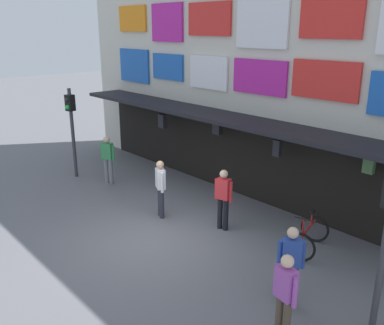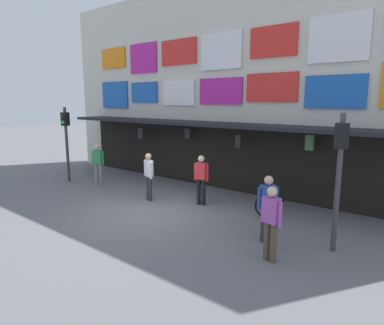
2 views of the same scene
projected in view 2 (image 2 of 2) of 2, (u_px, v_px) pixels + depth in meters
The scene contains 10 objects.
ground_plane at pixel (148, 213), 10.61m from camera, with size 80.00×80.00×0.00m, color slate.
shopfront at pixel (229, 88), 13.40m from camera, with size 18.00×2.60×8.00m.
traffic_light_near at pixel (66, 132), 14.37m from camera, with size 0.33×0.35×3.20m.
traffic_light_far at pixel (340, 161), 7.55m from camera, with size 0.31×0.34×3.20m.
bicycle_parked at pixel (270, 200), 10.57m from camera, with size 1.00×1.31×1.05m.
pedestrian_in_blue at pixel (98, 162), 14.13m from camera, with size 0.47×0.37×1.68m.
pedestrian_in_black at pixel (267, 203), 8.30m from camera, with size 0.47×0.47×1.68m.
pedestrian_in_yellow at pixel (201, 177), 11.29m from camera, with size 0.52×0.29×1.68m.
pedestrian_in_purple at pixel (271, 219), 7.28m from camera, with size 0.52×0.29×1.68m.
pedestrian_in_white at pixel (149, 174), 11.78m from camera, with size 0.49×0.35×1.68m.
Camera 2 is at (7.44, -7.05, 3.46)m, focal length 31.69 mm.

